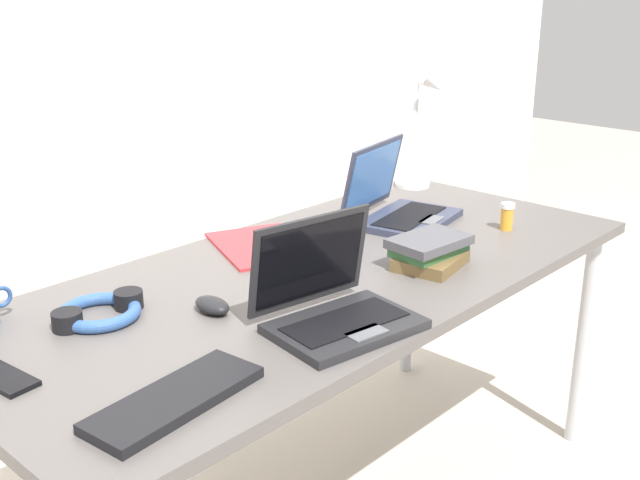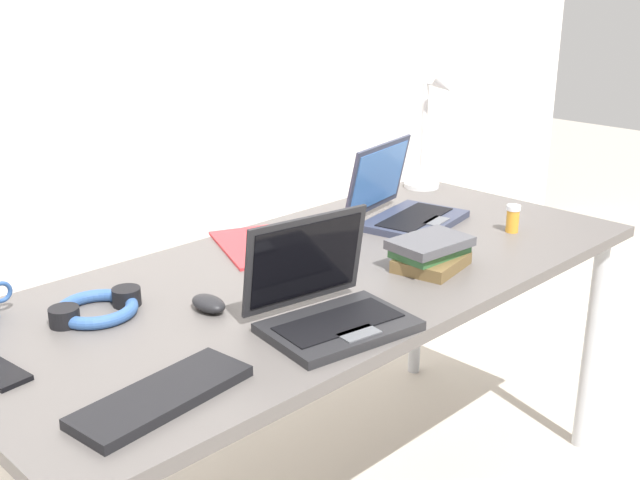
{
  "view_description": "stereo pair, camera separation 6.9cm",
  "coord_description": "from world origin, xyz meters",
  "px_view_note": "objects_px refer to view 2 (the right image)",
  "views": [
    {
      "loc": [
        -1.33,
        -1.24,
        1.45
      ],
      "look_at": [
        0.0,
        0.0,
        0.82
      ],
      "focal_mm": 43.86,
      "sensor_mm": 36.0,
      "label": 1
    },
    {
      "loc": [
        -1.28,
        -1.29,
        1.45
      ],
      "look_at": [
        0.0,
        0.0,
        0.82
      ],
      "focal_mm": 43.86,
      "sensor_mm": 36.0,
      "label": 2
    }
  ],
  "objects_px": {
    "desk_lamp": "(432,132)",
    "book_stack": "(431,253)",
    "external_keyboard": "(162,396)",
    "headphones": "(97,308)",
    "pill_bottle": "(513,218)",
    "paper_folder_mid_desk": "(264,245)",
    "laptop_far_corner": "(328,305)",
    "computer_mouse": "(210,304)",
    "laptop_mid_desk": "(403,207)"
  },
  "relations": [
    {
      "from": "book_stack",
      "to": "laptop_mid_desk",
      "type": "bearing_deg",
      "value": 49.93
    },
    {
      "from": "headphones",
      "to": "desk_lamp",
      "type": "bearing_deg",
      "value": 5.24
    },
    {
      "from": "desk_lamp",
      "to": "paper_folder_mid_desk",
      "type": "height_order",
      "value": "desk_lamp"
    },
    {
      "from": "external_keyboard",
      "to": "pill_bottle",
      "type": "relative_size",
      "value": 4.18
    },
    {
      "from": "external_keyboard",
      "to": "book_stack",
      "type": "height_order",
      "value": "book_stack"
    },
    {
      "from": "headphones",
      "to": "laptop_far_corner",
      "type": "bearing_deg",
      "value": -50.62
    },
    {
      "from": "desk_lamp",
      "to": "book_stack",
      "type": "distance_m",
      "value": 0.76
    },
    {
      "from": "desk_lamp",
      "to": "computer_mouse",
      "type": "height_order",
      "value": "desk_lamp"
    },
    {
      "from": "laptop_far_corner",
      "to": "pill_bottle",
      "type": "xyz_separation_m",
      "value": [
        0.81,
        0.06,
        -0.0
      ]
    },
    {
      "from": "computer_mouse",
      "to": "pill_bottle",
      "type": "height_order",
      "value": "pill_bottle"
    },
    {
      "from": "computer_mouse",
      "to": "headphones",
      "type": "relative_size",
      "value": 0.45
    },
    {
      "from": "external_keyboard",
      "to": "paper_folder_mid_desk",
      "type": "bearing_deg",
      "value": 30.42
    },
    {
      "from": "desk_lamp",
      "to": "laptop_mid_desk",
      "type": "bearing_deg",
      "value": -154.06
    },
    {
      "from": "pill_bottle",
      "to": "computer_mouse",
      "type": "bearing_deg",
      "value": 169.88
    },
    {
      "from": "external_keyboard",
      "to": "headphones",
      "type": "height_order",
      "value": "headphones"
    },
    {
      "from": "desk_lamp",
      "to": "pill_bottle",
      "type": "relative_size",
      "value": 5.07
    },
    {
      "from": "external_keyboard",
      "to": "paper_folder_mid_desk",
      "type": "height_order",
      "value": "external_keyboard"
    },
    {
      "from": "laptop_far_corner",
      "to": "computer_mouse",
      "type": "distance_m",
      "value": 0.27
    },
    {
      "from": "headphones",
      "to": "paper_folder_mid_desk",
      "type": "height_order",
      "value": "headphones"
    },
    {
      "from": "paper_folder_mid_desk",
      "to": "laptop_mid_desk",
      "type": "bearing_deg",
      "value": -15.96
    },
    {
      "from": "external_keyboard",
      "to": "pill_bottle",
      "type": "bearing_deg",
      "value": -2.5
    },
    {
      "from": "headphones",
      "to": "book_stack",
      "type": "height_order",
      "value": "book_stack"
    },
    {
      "from": "external_keyboard",
      "to": "computer_mouse",
      "type": "distance_m",
      "value": 0.38
    },
    {
      "from": "desk_lamp",
      "to": "headphones",
      "type": "bearing_deg",
      "value": -174.76
    },
    {
      "from": "pill_bottle",
      "to": "desk_lamp",
      "type": "bearing_deg",
      "value": 66.13
    },
    {
      "from": "book_stack",
      "to": "paper_folder_mid_desk",
      "type": "relative_size",
      "value": 0.67
    },
    {
      "from": "laptop_far_corner",
      "to": "book_stack",
      "type": "xyz_separation_m",
      "value": [
        0.42,
        0.06,
        -0.01
      ]
    },
    {
      "from": "pill_bottle",
      "to": "book_stack",
      "type": "distance_m",
      "value": 0.39
    },
    {
      "from": "pill_bottle",
      "to": "laptop_far_corner",
      "type": "bearing_deg",
      "value": -175.47
    },
    {
      "from": "computer_mouse",
      "to": "book_stack",
      "type": "distance_m",
      "value": 0.58
    },
    {
      "from": "desk_lamp",
      "to": "laptop_mid_desk",
      "type": "xyz_separation_m",
      "value": [
        -0.35,
        -0.17,
        -0.15
      ]
    },
    {
      "from": "paper_folder_mid_desk",
      "to": "pill_bottle",
      "type": "bearing_deg",
      "value": -34.76
    },
    {
      "from": "computer_mouse",
      "to": "book_stack",
      "type": "xyz_separation_m",
      "value": [
        0.56,
        -0.18,
        0.02
      ]
    },
    {
      "from": "headphones",
      "to": "paper_folder_mid_desk",
      "type": "xyz_separation_m",
      "value": [
        0.55,
        0.08,
        -0.01
      ]
    },
    {
      "from": "desk_lamp",
      "to": "computer_mouse",
      "type": "xyz_separation_m",
      "value": [
        -1.15,
        -0.28,
        -0.18
      ]
    },
    {
      "from": "laptop_mid_desk",
      "to": "paper_folder_mid_desk",
      "type": "relative_size",
      "value": 1.15
    },
    {
      "from": "book_stack",
      "to": "pill_bottle",
      "type": "bearing_deg",
      "value": 1.3
    },
    {
      "from": "laptop_mid_desk",
      "to": "computer_mouse",
      "type": "bearing_deg",
      "value": -172.06
    },
    {
      "from": "desk_lamp",
      "to": "laptop_far_corner",
      "type": "bearing_deg",
      "value": -153.07
    },
    {
      "from": "external_keyboard",
      "to": "pill_bottle",
      "type": "height_order",
      "value": "pill_bottle"
    },
    {
      "from": "external_keyboard",
      "to": "headphones",
      "type": "distance_m",
      "value": 0.42
    },
    {
      "from": "computer_mouse",
      "to": "headphones",
      "type": "distance_m",
      "value": 0.24
    },
    {
      "from": "headphones",
      "to": "pill_bottle",
      "type": "xyz_separation_m",
      "value": [
        1.13,
        -0.33,
        0.03
      ]
    },
    {
      "from": "external_keyboard",
      "to": "book_stack",
      "type": "relative_size",
      "value": 1.59
    },
    {
      "from": "headphones",
      "to": "external_keyboard",
      "type": "bearing_deg",
      "value": -104.26
    },
    {
      "from": "pill_bottle",
      "to": "paper_folder_mid_desk",
      "type": "relative_size",
      "value": 0.25
    },
    {
      "from": "laptop_far_corner",
      "to": "laptop_mid_desk",
      "type": "bearing_deg",
      "value": 27.44
    },
    {
      "from": "external_keyboard",
      "to": "paper_folder_mid_desk",
      "type": "relative_size",
      "value": 1.06
    },
    {
      "from": "computer_mouse",
      "to": "paper_folder_mid_desk",
      "type": "xyz_separation_m",
      "value": [
        0.36,
        0.24,
        -0.01
      ]
    },
    {
      "from": "desk_lamp",
      "to": "laptop_far_corner",
      "type": "distance_m",
      "value": 1.14
    }
  ]
}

